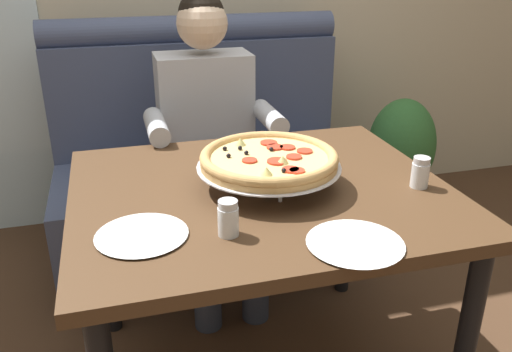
% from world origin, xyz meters
% --- Properties ---
extents(booth_bench, '(1.43, 0.78, 1.13)m').
position_xyz_m(booth_bench, '(0.00, 0.95, 0.40)').
color(booth_bench, '#424C6B').
rests_on(booth_bench, ground_plane).
extents(dining_table, '(1.14, 0.97, 0.75)m').
position_xyz_m(dining_table, '(0.00, 0.00, 0.66)').
color(dining_table, '#4C331E').
rests_on(dining_table, ground_plane).
extents(diner_main, '(0.54, 0.64, 1.27)m').
position_xyz_m(diner_main, '(-0.03, 0.69, 0.71)').
color(diner_main, '#2D3342').
rests_on(diner_main, ground_plane).
extents(pizza, '(0.44, 0.44, 0.12)m').
position_xyz_m(pizza, '(0.03, 0.01, 0.83)').
color(pizza, silver).
rests_on(pizza, dining_table).
extents(shaker_pepper_flakes, '(0.05, 0.05, 0.10)m').
position_xyz_m(shaker_pepper_flakes, '(-0.16, -0.26, 0.79)').
color(shaker_pepper_flakes, white).
rests_on(shaker_pepper_flakes, dining_table).
extents(shaker_parmesan, '(0.05, 0.05, 0.10)m').
position_xyz_m(shaker_parmesan, '(0.47, -0.12, 0.79)').
color(shaker_parmesan, white).
rests_on(shaker_parmesan, dining_table).
extents(plate_near_left, '(0.25, 0.25, 0.02)m').
position_xyz_m(plate_near_left, '(0.13, -0.39, 0.76)').
color(plate_near_left, white).
rests_on(plate_near_left, dining_table).
extents(plate_near_right, '(0.24, 0.24, 0.02)m').
position_xyz_m(plate_near_right, '(-0.38, -0.21, 0.76)').
color(plate_near_right, white).
rests_on(plate_near_right, dining_table).
extents(potted_plant, '(0.36, 0.36, 0.70)m').
position_xyz_m(potted_plant, '(1.07, 0.97, 0.39)').
color(potted_plant, brown).
rests_on(potted_plant, ground_plane).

